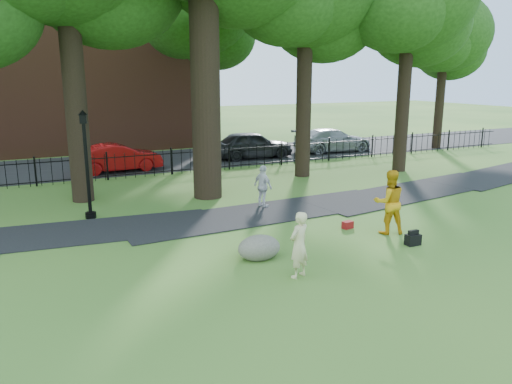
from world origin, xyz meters
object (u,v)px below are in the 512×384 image
lamppost (87,166)px  man (389,202)px  boulder (259,246)px  woman (299,245)px  red_sedan (118,158)px

lamppost → man: bearing=-24.6°
man → boulder: man is taller
woman → man: size_ratio=0.83×
man → lamppost: 9.73m
woman → lamppost: size_ratio=0.45×
woman → red_sedan: bearing=-106.6°
woman → lamppost: lamppost is taller
boulder → red_sedan: 13.78m
boulder → man: bearing=2.6°
boulder → lamppost: (-3.46, 5.81, 1.43)m
boulder → red_sedan: size_ratio=0.27×
boulder → red_sedan: bearing=94.4°
lamppost → red_sedan: lamppost is taller
red_sedan → man: bearing=-161.2°
woman → red_sedan: size_ratio=0.38×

